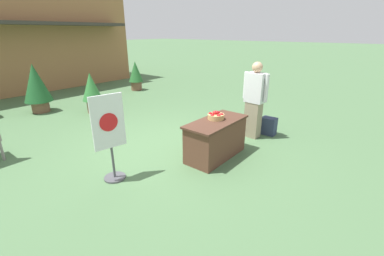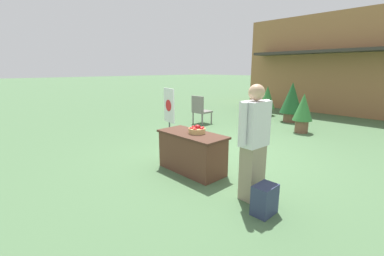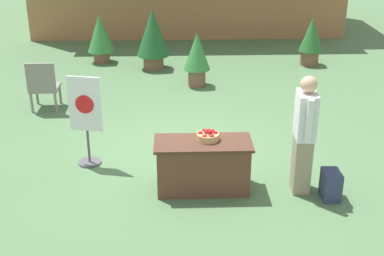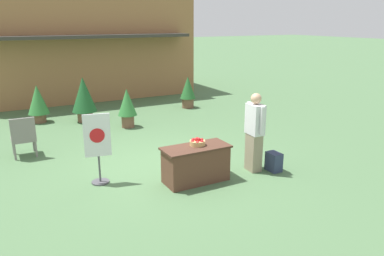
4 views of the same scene
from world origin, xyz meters
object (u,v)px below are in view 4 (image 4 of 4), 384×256
at_px(patio_chair, 23,136).
at_px(potted_plant_near_right, 188,91).
at_px(poster_board, 98,147).
at_px(apple_basket, 197,142).
at_px(potted_plant_near_left, 84,97).
at_px(backpack, 274,162).
at_px(person_visitor, 255,132).
at_px(potted_plant_far_right, 38,101).
at_px(display_table, 196,164).
at_px(potted_plant_far_left, 127,105).

height_order(patio_chair, potted_plant_near_right, potted_plant_near_right).
bearing_deg(poster_board, potted_plant_near_right, 149.04).
relative_size(apple_basket, potted_plant_near_left, 0.22).
bearing_deg(patio_chair, apple_basket, -136.45).
xyz_separation_m(backpack, poster_board, (-3.55, 1.19, 0.57)).
bearing_deg(person_visitor, potted_plant_far_right, -57.63).
height_order(display_table, poster_board, poster_board).
relative_size(patio_chair, potted_plant_far_right, 0.82).
relative_size(person_visitor, potted_plant_near_left, 1.19).
bearing_deg(backpack, potted_plant_far_right, 120.54).
xyz_separation_m(person_visitor, backpack, (0.38, -0.25, -0.68)).
bearing_deg(potted_plant_near_left, potted_plant_near_right, 2.62).
distance_m(potted_plant_near_right, potted_plant_far_left, 3.27).
relative_size(backpack, potted_plant_far_right, 0.34).
relative_size(apple_basket, potted_plant_far_left, 0.26).
bearing_deg(patio_chair, potted_plant_far_right, -12.94).
height_order(poster_board, potted_plant_far_right, poster_board).
distance_m(apple_basket, poster_board, 2.00).
height_order(potted_plant_near_left, potted_plant_far_right, potted_plant_near_left).
bearing_deg(potted_plant_near_left, person_visitor, -68.96).
bearing_deg(patio_chair, potted_plant_near_right, -64.76).
bearing_deg(poster_board, potted_plant_far_right, -163.69).
distance_m(display_table, apple_basket, 0.45).
distance_m(backpack, potted_plant_far_left, 5.21).
bearing_deg(display_table, apple_basket, 41.83).
distance_m(backpack, poster_board, 3.79).
height_order(apple_basket, potted_plant_far_right, potted_plant_far_right).
bearing_deg(backpack, potted_plant_far_left, 108.78).
height_order(potted_plant_far_right, potted_plant_far_left, potted_plant_far_right).
bearing_deg(potted_plant_near_right, backpack, -100.88).
bearing_deg(potted_plant_far_left, patio_chair, -156.11).
xyz_separation_m(display_table, person_visitor, (1.41, -0.08, 0.51)).
height_order(display_table, person_visitor, person_visitor).
bearing_deg(potted_plant_near_left, backpack, -66.74).
height_order(display_table, potted_plant_near_left, potted_plant_near_left).
xyz_separation_m(potted_plant_near_left, potted_plant_near_right, (3.91, 0.18, -0.17)).
distance_m(apple_basket, patio_chair, 4.39).
bearing_deg(potted_plant_far_left, apple_basket, -90.53).
relative_size(patio_chair, potted_plant_near_right, 0.85).
height_order(apple_basket, potted_plant_far_left, potted_plant_far_left).
bearing_deg(poster_board, potted_plant_far_left, 164.72).
height_order(display_table, patio_chair, patio_chair).
bearing_deg(display_table, poster_board, 154.01).
distance_m(poster_board, potted_plant_far_left, 4.17).
relative_size(person_visitor, potted_plant_far_right, 1.41).
height_order(backpack, poster_board, poster_board).
relative_size(apple_basket, potted_plant_near_right, 0.27).
height_order(person_visitor, potted_plant_far_right, person_visitor).
bearing_deg(backpack, apple_basket, 167.00).
distance_m(poster_board, potted_plant_near_right, 7.08).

